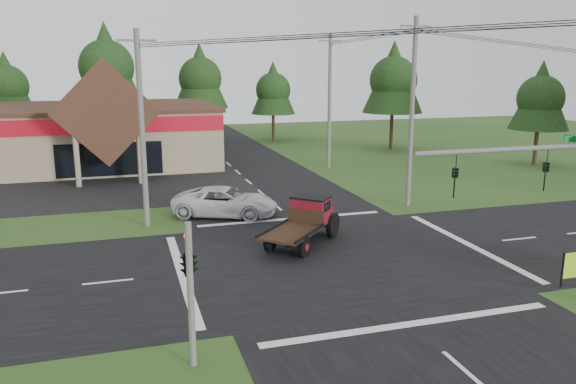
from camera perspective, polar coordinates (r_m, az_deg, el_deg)
name	(u,v)px	position (r m, az deg, el deg)	size (l,w,h in m)	color
ground	(336,259)	(26.01, 4.90, -6.75)	(120.00, 120.00, 0.00)	#29491A
road_ns	(336,258)	(26.00, 4.91, -6.73)	(12.00, 120.00, 0.02)	black
road_ew	(336,258)	(26.00, 4.91, -6.72)	(120.00, 12.00, 0.02)	black
parking_apron	(52,191)	(42.89, -22.90, 0.13)	(28.00, 14.00, 0.02)	black
cvs_building	(40,135)	(53.04, -23.88, 5.33)	(30.40, 18.20, 9.19)	gray
traffic_signal_mast	(575,191)	(21.79, 27.16, 0.10)	(8.12, 0.24, 7.00)	#595651
traffic_signal_corner	(188,250)	(16.34, -10.11, -5.83)	(0.53, 2.48, 4.40)	#595651
utility_pole_nw	(142,128)	(30.93, -14.63, 6.28)	(2.00, 0.30, 10.50)	#595651
utility_pole_ne	(412,112)	(35.31, 12.47, 7.98)	(2.00, 0.30, 11.50)	#595651
utility_pole_n	(330,100)	(48.00, 4.24, 9.27)	(2.00, 0.30, 11.20)	#595651
tree_row_b	(6,84)	(65.66, -26.71, 9.75)	(5.60, 5.60, 10.10)	#332316
tree_row_c	(106,64)	(63.73, -17.97, 12.25)	(7.28, 7.28, 13.13)	#332316
tree_row_d	(200,76)	(65.39, -8.92, 11.52)	(6.16, 6.16, 11.11)	#332316
tree_row_e	(273,88)	(65.09, -1.52, 10.48)	(5.04, 5.04, 9.09)	#332316
tree_side_ne	(393,78)	(59.33, 10.66, 11.34)	(6.16, 6.16, 11.11)	#332316
tree_side_e_near	(541,96)	(53.88, 24.28, 8.88)	(5.04, 5.04, 9.09)	#332316
antique_flatbed_truck	(301,223)	(27.48, 1.38, -3.14)	(2.07, 5.43, 2.27)	#560C16
white_pickup	(225,202)	(33.06, -6.39, -0.98)	(2.80, 6.08, 1.69)	silver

